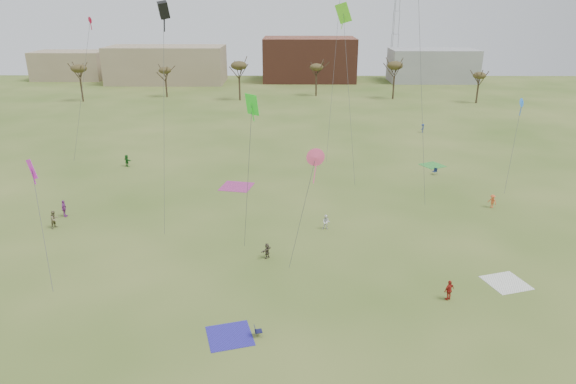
{
  "coord_description": "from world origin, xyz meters",
  "views": [
    {
      "loc": [
        0.44,
        -31.81,
        21.85
      ],
      "look_at": [
        0.0,
        12.0,
        5.5
      ],
      "focal_mm": 32.07,
      "sensor_mm": 36.0,
      "label": 1
    }
  ],
  "objects_px": {
    "spectator_fore_a": "(449,290)",
    "camp_chair_center": "(258,333)",
    "camp_chair_right": "(434,173)",
    "radio_tower": "(396,10)"
  },
  "relations": [
    {
      "from": "spectator_fore_a",
      "to": "camp_chair_right",
      "type": "xyz_separation_m",
      "value": [
        6.81,
        30.78,
        -0.58
      ]
    },
    {
      "from": "camp_chair_center",
      "to": "camp_chair_right",
      "type": "bearing_deg",
      "value": -43.46
    },
    {
      "from": "spectator_fore_a",
      "to": "radio_tower",
      "type": "distance_m",
      "value": 124.72
    },
    {
      "from": "camp_chair_right",
      "to": "camp_chair_center",
      "type": "bearing_deg",
      "value": -67.81
    },
    {
      "from": "camp_chair_center",
      "to": "radio_tower",
      "type": "height_order",
      "value": "radio_tower"
    },
    {
      "from": "spectator_fore_a",
      "to": "camp_chair_right",
      "type": "distance_m",
      "value": 31.53
    },
    {
      "from": "radio_tower",
      "to": "camp_chair_center",
      "type": "bearing_deg",
      "value": -104.11
    },
    {
      "from": "radio_tower",
      "to": "spectator_fore_a",
      "type": "bearing_deg",
      "value": -98.12
    },
    {
      "from": "spectator_fore_a",
      "to": "camp_chair_right",
      "type": "height_order",
      "value": "spectator_fore_a"
    },
    {
      "from": "spectator_fore_a",
      "to": "camp_chair_center",
      "type": "height_order",
      "value": "spectator_fore_a"
    }
  ]
}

